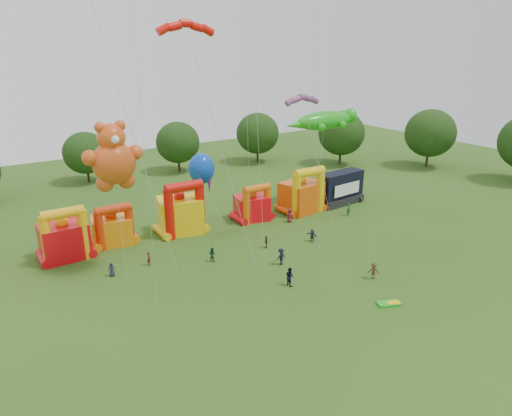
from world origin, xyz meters
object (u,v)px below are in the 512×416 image
teddy_bear_kite (114,165)px  spectator_4 (266,242)px  stage_trailer (340,188)px  gecko_kite (322,146)px  bouncy_castle_2 (181,213)px  bouncy_castle_0 (64,239)px  spectator_0 (112,270)px  octopus_kite (206,182)px

teddy_bear_kite → spectator_4: bearing=-11.7°
stage_trailer → gecko_kite: (-2.91, 1.48, 6.68)m
teddy_bear_kite → bouncy_castle_2: bearing=34.6°
bouncy_castle_0 → bouncy_castle_2: 14.28m
bouncy_castle_0 → bouncy_castle_2: size_ratio=0.90×
spectator_0 → octopus_kite: bearing=55.1°
bouncy_castle_2 → spectator_0: bouncy_castle_2 is taller
bouncy_castle_0 → spectator_4: size_ratio=4.13×
stage_trailer → spectator_0: stage_trailer is taller
bouncy_castle_0 → teddy_bear_kite: teddy_bear_kite is taller
spectator_0 → spectator_4: same height
spectator_0 → bouncy_castle_2: bearing=56.3°
octopus_kite → teddy_bear_kite: bearing=-147.3°
bouncy_castle_0 → spectator_4: bouncy_castle_0 is taller
bouncy_castle_0 → spectator_0: 7.97m
teddy_bear_kite → octopus_kite: (14.73, 9.44, -6.38)m
octopus_kite → stage_trailer: bearing=-14.5°
bouncy_castle_0 → stage_trailer: (39.58, -2.49, -0.03)m
bouncy_castle_0 → gecko_kite: (36.68, -1.01, 6.66)m
gecko_kite → spectator_4: size_ratio=9.14×
stage_trailer → teddy_bear_kite: 36.47m
bouncy_castle_2 → stage_trailer: bearing=-5.6°
bouncy_castle_2 → gecko_kite: (22.40, -1.01, 6.39)m
bouncy_castle_2 → spectator_4: bouncy_castle_2 is taller
teddy_bear_kite → spectator_4: teddy_bear_kite is taller
bouncy_castle_2 → teddy_bear_kite: (-9.70, -6.70, 9.05)m
bouncy_castle_2 → spectator_0: bearing=-147.5°
teddy_bear_kite → octopus_kite: bearing=32.7°
bouncy_castle_0 → spectator_0: size_ratio=4.13×
stage_trailer → octopus_kite: bearing=165.5°
spectator_0 → spectator_4: size_ratio=1.00×
spectator_0 → stage_trailer: bearing=31.0°
octopus_kite → spectator_4: (1.40, -12.79, -4.60)m
spectator_4 → spectator_0: bearing=-72.4°
bouncy_castle_0 → spectator_0: bearing=-67.1°
bouncy_castle_2 → spectator_0: 13.48m
stage_trailer → spectator_4: 20.39m
spectator_4 → bouncy_castle_2: bearing=-120.5°
bouncy_castle_0 → octopus_kite: (19.32, 2.74, 2.95)m
gecko_kite → octopus_kite: 18.14m
stage_trailer → gecko_kite: gecko_kite is taller
bouncy_castle_2 → stage_trailer: (25.30, -2.49, -0.30)m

